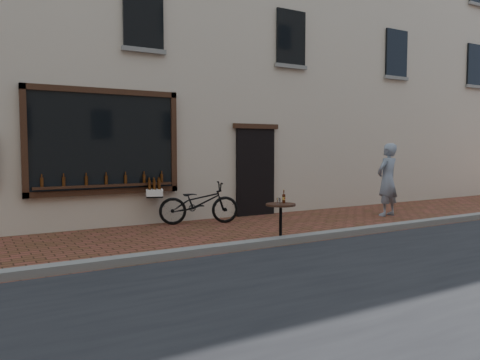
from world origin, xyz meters
TOP-DOWN VIEW (x-y plane):
  - ground at (0.00, 0.00)m, footprint 90.00×90.00m
  - kerb at (0.00, 0.20)m, footprint 90.00×0.25m
  - shop_building at (0.00, 6.50)m, footprint 28.00×6.20m
  - cargo_bicycle at (0.04, 2.98)m, footprint 2.15×1.18m
  - bistro_table at (0.47, 0.35)m, footprint 0.55×0.55m
  - pedestrian at (4.71, 1.66)m, footprint 0.73×0.54m

SIDE VIEW (x-z plane):
  - ground at x=0.00m, z-range 0.00..0.00m
  - kerb at x=0.00m, z-range 0.00..0.12m
  - cargo_bicycle at x=0.04m, z-range -0.02..0.99m
  - bistro_table at x=0.47m, z-range 0.03..0.97m
  - pedestrian at x=4.71m, z-range 0.00..1.83m
  - shop_building at x=0.00m, z-range 0.00..10.00m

